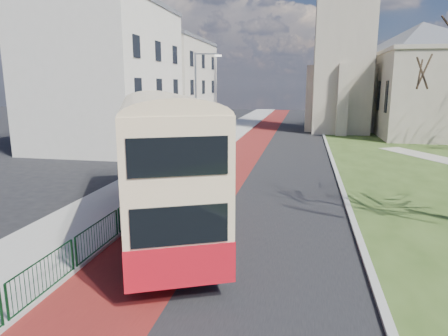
# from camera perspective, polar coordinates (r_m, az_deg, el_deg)

# --- Properties ---
(ground) EXTENTS (160.00, 160.00, 0.00)m
(ground) POSITION_cam_1_polar(r_m,az_deg,el_deg) (14.33, -5.54, -11.89)
(ground) COLOR black
(ground) RESTS_ON ground
(road_carriageway) EXTENTS (9.00, 120.00, 0.01)m
(road_carriageway) POSITION_cam_1_polar(r_m,az_deg,el_deg) (33.11, 7.07, 1.79)
(road_carriageway) COLOR black
(road_carriageway) RESTS_ON ground
(bus_lane) EXTENTS (3.40, 120.00, 0.01)m
(bus_lane) POSITION_cam_1_polar(r_m,az_deg,el_deg) (33.42, 2.45, 1.96)
(bus_lane) COLOR #591414
(bus_lane) RESTS_ON ground
(pavement_west) EXTENTS (4.00, 120.00, 0.12)m
(pavement_west) POSITION_cam_1_polar(r_m,az_deg,el_deg) (34.20, -3.85, 2.26)
(pavement_west) COLOR gray
(pavement_west) RESTS_ON ground
(kerb_west) EXTENTS (0.25, 120.00, 0.13)m
(kerb_west) POSITION_cam_1_polar(r_m,az_deg,el_deg) (33.73, -0.57, 2.16)
(kerb_west) COLOR #999993
(kerb_west) RESTS_ON ground
(kerb_east) EXTENTS (0.25, 80.00, 0.13)m
(kerb_east) POSITION_cam_1_polar(r_m,az_deg,el_deg) (35.05, 14.85, 2.14)
(kerb_east) COLOR #999993
(kerb_east) RESTS_ON ground
(pedestrian_railing) EXTENTS (0.07, 24.00, 1.12)m
(pedestrian_railing) POSITION_cam_1_polar(r_m,az_deg,el_deg) (18.63, -10.72, -4.56)
(pedestrian_railing) COLOR black
(pedestrian_railing) RESTS_ON ground
(gothic_church) EXTENTS (16.38, 18.00, 40.00)m
(gothic_church) POSITION_cam_1_polar(r_m,az_deg,el_deg) (51.78, 22.21, 19.24)
(gothic_church) COLOR gray
(gothic_church) RESTS_ON ground
(street_block_near) EXTENTS (10.30, 14.30, 13.00)m
(street_block_near) POSITION_cam_1_polar(r_m,az_deg,el_deg) (38.90, -16.40, 12.53)
(street_block_near) COLOR beige
(street_block_near) RESTS_ON ground
(street_block_far) EXTENTS (10.30, 16.30, 11.50)m
(street_block_far) POSITION_cam_1_polar(r_m,az_deg,el_deg) (53.60, -8.28, 11.77)
(street_block_far) COLOR beige
(street_block_far) RESTS_ON ground
(streetlamp) EXTENTS (2.13, 0.18, 8.00)m
(streetlamp) POSITION_cam_1_polar(r_m,az_deg,el_deg) (31.64, -3.77, 9.75)
(streetlamp) COLOR gray
(streetlamp) RESTS_ON pavement_west
(bus) EXTENTS (7.75, 12.55, 5.21)m
(bus) POSITION_cam_1_polar(r_m,az_deg,el_deg) (16.01, -8.94, 1.71)
(bus) COLOR #AC0F1B
(bus) RESTS_ON ground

